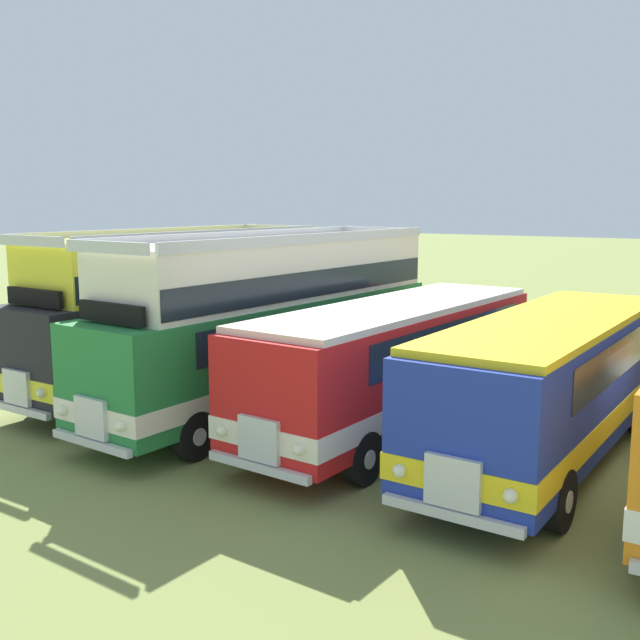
{
  "coord_description": "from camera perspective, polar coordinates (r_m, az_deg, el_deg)",
  "views": [
    {
      "loc": [
        2.17,
        -14.84,
        5.27
      ],
      "look_at": [
        -8.0,
        0.88,
        2.26
      ],
      "focal_mm": 41.35,
      "sensor_mm": 36.0,
      "label": 1
    }
  ],
  "objects": [
    {
      "name": "bus_second_in_row",
      "position": [
        18.83,
        -3.37,
        0.23
      ],
      "size": [
        3.09,
        11.49,
        4.52
      ],
      "color": "#237538",
      "rests_on": "ground"
    },
    {
      "name": "bus_fourth_in_row",
      "position": [
        15.7,
        17.57,
        -4.26
      ],
      "size": [
        2.76,
        9.77,
        2.99
      ],
      "color": "#1E339E",
      "rests_on": "ground"
    },
    {
      "name": "bus_third_in_row",
      "position": [
        16.97,
        6.01,
        -2.89
      ],
      "size": [
        3.04,
        9.85,
        2.99
      ],
      "color": "red",
      "rests_on": "ground"
    },
    {
      "name": "bus_first_in_row",
      "position": [
        21.29,
        -10.66,
        1.11
      ],
      "size": [
        2.72,
        10.56,
        4.52
      ],
      "color": "black",
      "rests_on": "ground"
    }
  ]
}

